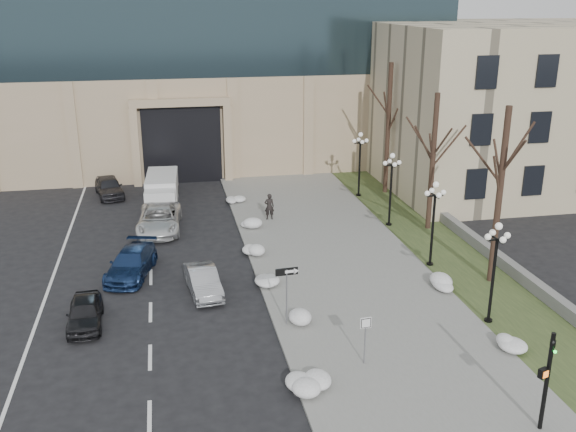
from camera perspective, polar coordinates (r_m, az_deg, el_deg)
name	(u,v)px	position (r m, az deg, el deg)	size (l,w,h in m)	color
ground	(346,431)	(22.78, 5.22, -18.46)	(160.00, 160.00, 0.00)	black
sidewalk	(337,261)	(35.33, 4.34, -4.04)	(9.00, 40.00, 0.12)	gray
curb	(255,268)	(34.46, -2.91, -4.60)	(0.30, 40.00, 0.14)	gray
grass_strip	(447,253)	(37.51, 13.98, -3.20)	(4.00, 40.00, 0.10)	#314221
stone_wall	(465,233)	(39.92, 15.43, -1.50)	(0.50, 30.00, 0.70)	gray
classical_building	(521,103)	(53.52, 20.04, 9.39)	(22.00, 18.12, 12.00)	#B9A98B
car_a	(85,313)	(29.93, -17.62, -8.19)	(1.46, 3.63, 1.24)	black
car_b	(203,281)	(31.73, -7.55, -5.77)	(1.36, 3.90, 1.28)	#999BA0
car_c	(131,263)	(34.37, -13.77, -4.11)	(1.92, 4.73, 1.37)	navy
car_d	(159,219)	(40.53, -11.37, -0.25)	(2.54, 5.51, 1.53)	silver
car_e	(109,187)	(48.42, -15.62, 2.53)	(1.74, 4.32, 1.47)	#2E2E33
pedestrian	(269,206)	(41.39, -1.67, 0.85)	(0.63, 0.41, 1.72)	black
box_truck	(162,190)	(45.92, -11.14, 2.25)	(2.44, 6.15, 1.92)	silver
one_way_sign	(291,278)	(27.73, 0.24, -5.55)	(1.05, 0.29, 2.81)	slate
keep_sign	(365,331)	(25.36, 6.90, -10.09)	(0.46, 0.08, 2.13)	slate
traffic_signal	(546,384)	(23.17, 21.93, -13.69)	(0.63, 0.84, 3.71)	black
snow_clump_b	(308,382)	(24.48, 1.80, -14.56)	(1.10, 1.60, 0.36)	white
snow_clump_c	(293,321)	(28.57, 0.43, -9.29)	(1.10, 1.60, 0.36)	white
snow_clump_d	(269,280)	(32.42, -1.67, -5.71)	(1.10, 1.60, 0.36)	white
snow_clump_e	(254,251)	(36.03, -3.04, -3.13)	(1.10, 1.60, 0.36)	white
snow_clump_f	(252,225)	(40.04, -3.23, -0.84)	(1.10, 1.60, 0.36)	white
snow_clump_g	(237,201)	(44.85, -4.59, 1.32)	(1.10, 1.60, 0.36)	white
snow_clump_h	(504,347)	(28.04, 18.68, -10.97)	(1.10, 1.60, 0.36)	white
snow_clump_i	(447,286)	(32.73, 13.99, -6.06)	(1.10, 1.60, 0.36)	white
lamppost_a	(495,259)	(29.09, 17.93, -3.70)	(1.18, 1.18, 4.76)	black
lamppost_b	(434,212)	(34.52, 12.84, 0.31)	(1.18, 1.18, 4.76)	black
lamppost_c	(391,180)	(40.26, 9.16, 3.20)	(1.18, 1.18, 4.76)	black
lamppost_d	(360,156)	(46.21, 6.41, 5.36)	(1.18, 1.18, 4.76)	black
tree_near	(502,172)	(32.60, 18.49, 3.76)	(3.20, 3.20, 9.00)	black
tree_mid	(434,143)	(39.61, 12.85, 6.34)	(3.20, 3.20, 8.50)	black
tree_far	(389,110)	(46.77, 8.97, 9.26)	(3.20, 3.20, 9.50)	black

